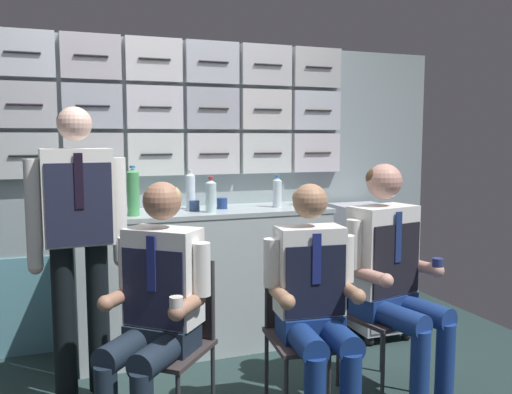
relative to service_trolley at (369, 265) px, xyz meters
name	(u,v)px	position (x,y,z in m)	size (l,w,h in m)	color
galley_bulkhead	(180,182)	(-1.36, 0.40, 0.64)	(4.20, 0.14, 2.15)	#8E9FA3
galley_counter	(206,279)	(-1.25, 0.12, -0.02)	(1.76, 0.53, 0.97)	#B5C2C5
service_trolley	(369,265)	(0.00, 0.00, 0.00)	(0.40, 0.65, 0.95)	black
folding_chair_left	(172,327)	(-1.68, -0.89, 0.02)	(0.56, 0.56, 0.86)	#2D2D33
crew_member_left	(155,304)	(-1.79, -1.01, 0.19)	(0.62, 0.65, 1.26)	black
folding_chair_right	(304,317)	(-1.00, -0.97, 0.02)	(0.44, 0.44, 0.86)	#2D2D33
crew_member_right	(315,298)	(-1.02, -1.14, 0.17)	(0.48, 0.61, 1.24)	black
folding_chair_by_counter	(372,297)	(-0.48, -0.79, 0.02)	(0.48, 0.48, 0.86)	#2D2D33
crew_member_by_counter	(393,268)	(-0.44, -0.95, 0.23)	(0.54, 0.69, 1.32)	black
crew_member_standing	(78,232)	(-2.09, -0.44, 0.45)	(0.52, 0.28, 1.63)	black
water_bottle_clear	(277,192)	(-0.72, 0.10, 0.57)	(0.07, 0.07, 0.23)	silver
sparkling_bottle_green	(211,196)	(-1.24, -0.01, 0.57)	(0.07, 0.07, 0.24)	silver
water_bottle_blue_cap	(133,192)	(-1.74, 0.01, 0.61)	(0.08, 0.08, 0.32)	#479C59
water_bottle_short	(190,191)	(-1.33, 0.20, 0.59)	(0.07, 0.07, 0.28)	silver
paper_cup_blue	(297,200)	(-0.53, 0.17, 0.49)	(0.06, 0.06, 0.06)	silver
paper_cup_tan	(222,203)	(-1.11, 0.15, 0.50)	(0.07, 0.07, 0.08)	navy
coffee_cup_white	(194,205)	(-1.32, 0.10, 0.50)	(0.07, 0.07, 0.07)	navy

